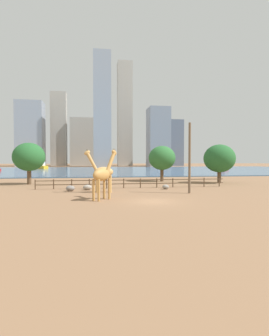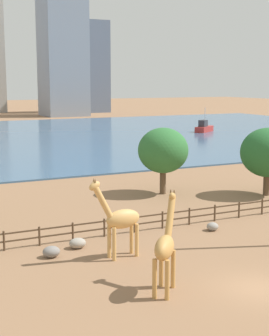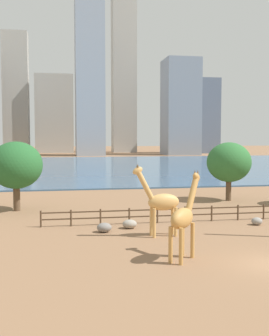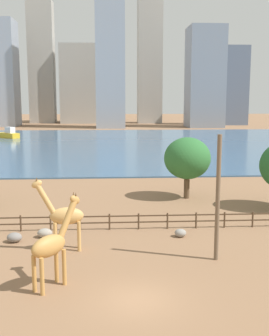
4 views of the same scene
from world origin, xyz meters
name	(u,v)px [view 1 (image 1 of 4)]	position (x,y,z in m)	size (l,w,h in m)	color
ground_plane	(108,170)	(0.00, 80.00, 0.00)	(400.00, 400.00, 0.00)	#8C6647
harbor_water	(109,170)	(0.00, 77.00, 0.10)	(180.00, 86.00, 0.20)	#3D6084
giraffe_tall	(103,175)	(-4.56, 1.85, 2.42)	(2.85, 3.16, 5.05)	#C18C47
giraffe_companion	(102,172)	(-4.50, 7.58, 2.44)	(3.54, 1.12, 5.15)	tan
utility_pole	(190,158)	(5.46, 5.27, 4.06)	(0.28, 0.28, 8.12)	brown
boulder_near_fence	(70,188)	(-8.32, 9.48, 0.35)	(1.08, 0.93, 0.70)	gray
boulder_by_pole	(87,187)	(-6.28, 10.42, 0.34)	(1.11, 0.91, 0.68)	gray
boulder_small	(166,187)	(3.93, 9.93, 0.30)	(0.87, 0.81, 0.60)	gray
enclosure_fence	(133,182)	(-0.10, 12.00, 0.76)	(26.12, 0.14, 1.30)	#4C3826
tree_left_large	(162,158)	(6.69, 22.40, 4.21)	(4.83, 4.83, 6.40)	brown
tree_center_broad	(219,159)	(15.29, 17.56, 4.10)	(5.19, 5.19, 6.45)	brown
tree_right_tall	(29,157)	(-15.58, 19.85, 4.31)	(4.96, 4.96, 6.58)	brown
boat_ferry	(41,166)	(-27.85, 92.21, 1.18)	(6.59, 6.04, 2.90)	gold
boat_sailboat	(223,167)	(43.45, 70.92, 1.06)	(5.84, 5.00, 5.14)	#B22D28
skyline_tower_needle	(174,143)	(48.93, 150.54, 15.61)	(10.49, 10.12, 31.21)	slate
skyline_block_central	(158,137)	(34.06, 136.27, 18.19)	(12.85, 13.58, 36.37)	gray
skyline_tower_glass	(30,134)	(-44.48, 146.73, 19.93)	(15.89, 12.52, 39.87)	#939EAD
skyline_block_left	(125,114)	(16.33, 164.98, 36.99)	(10.28, 9.24, 73.98)	#ADA89E
skyline_block_right	(82,142)	(-14.04, 167.15, 16.75)	(16.21, 12.28, 33.49)	#ADA89E
skyline_tower_short	(102,110)	(-0.76, 135.20, 33.76)	(10.31, 12.86, 67.52)	#939EAD
skyline_block_wide	(59,129)	(-30.27, 168.65, 25.77)	(10.73, 8.59, 51.54)	#ADA89E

